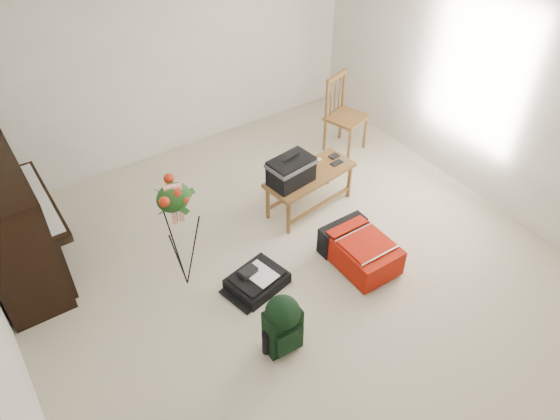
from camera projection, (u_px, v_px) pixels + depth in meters
floor at (298, 278)px, 5.38m from camera, size 5.00×5.50×0.01m
ceiling at (306, 32)px, 3.75m from camera, size 5.00×5.50×0.01m
wall_back at (164, 58)px, 6.30m from camera, size 5.00×0.04×2.50m
wall_right at (499, 95)px, 5.62m from camera, size 0.04×5.50×2.50m
piano at (9, 225)px, 5.08m from camera, size 0.71×1.50×1.25m
bench at (296, 171)px, 5.78m from camera, size 1.09×0.56×0.80m
dining_chair at (345, 115)px, 6.81m from camera, size 0.54×0.54×1.00m
red_suitcase at (357, 248)px, 5.46m from camera, size 0.52×0.75×0.32m
black_duffel at (257, 280)px, 5.25m from camera, size 0.60×0.52×0.22m
green_backpack at (283, 322)px, 4.55m from camera, size 0.31×0.30×0.61m
flower_stand at (180, 238)px, 4.93m from camera, size 0.49×0.49×1.25m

